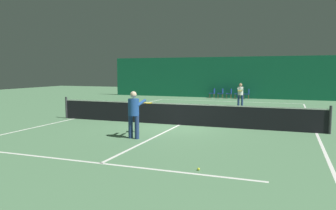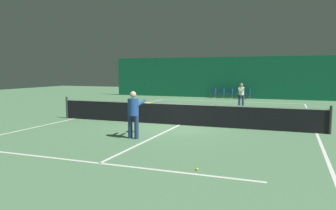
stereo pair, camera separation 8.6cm
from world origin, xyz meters
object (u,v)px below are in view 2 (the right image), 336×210
Objects in this scene: courtside_chair_2 at (231,93)px; courtside_chair_4 at (248,93)px; tennis_net at (179,113)px; courtside_chair_3 at (240,93)px; player_far at (241,93)px; tennis_ball at (197,169)px; courtside_chair_1 at (222,93)px; player_near at (134,111)px; courtside_chair_0 at (214,93)px.

courtside_chair_4 is (1.47, 0.00, 0.00)m from courtside_chair_2.
tennis_net reaches higher than courtside_chair_3.
player_far is 14.98m from tennis_ball.
courtside_chair_1 is 1.47m from courtside_chair_3.
player_far is 6.40m from courtside_chair_1.
player_near is 1.97× the size of courtside_chair_1.
tennis_ball is at bearing -126.48° from player_near.
courtside_chair_1 is 12.73× the size of tennis_ball.
courtside_chair_2 is (0.74, 0.00, 0.00)m from courtside_chair_1.
courtside_chair_2 and courtside_chair_3 have the same top height.
courtside_chair_3 is at bearing 90.00° from courtside_chair_1.
player_near reaches higher than player_far.
player_near is 18.01m from courtside_chair_0.
courtside_chair_0 reaches higher than tennis_ball.
tennis_ball is at bearing 9.65° from courtside_chair_1.
tennis_net reaches higher than courtside_chair_4.
courtside_chair_3 is 20.92m from tennis_ball.
tennis_net reaches higher than courtside_chair_2.
player_near reaches higher than tennis_ball.
courtside_chair_0 is 1.47m from courtside_chair_2.
player_far is at bearing -3.12° from player_near.
courtside_chair_4 reaches higher than tennis_ball.
courtside_chair_4 is at bearing 90.00° from courtside_chair_3.
courtside_chair_4 is 12.73× the size of tennis_ball.
courtside_chair_4 is (1.76, 17.96, -0.48)m from player_near.
courtside_chair_3 is at bearing 90.00° from courtside_chair_0.
courtside_chair_4 is at bearing 85.44° from tennis_net.
courtside_chair_2 is at bearing -90.00° from courtside_chair_4.
courtside_chair_1 is (-0.45, 17.96, -0.48)m from player_near.
courtside_chair_0 is 1.00× the size of courtside_chair_2.
player_far is 1.83× the size of courtside_chair_3.
courtside_chair_1 is at bearing 94.03° from tennis_net.
player_near reaches higher than courtside_chair_2.
courtside_chair_2 is 1.47m from courtside_chair_4.
tennis_ball is at bearing 11.61° from courtside_chair_0.
courtside_chair_3 is at bearing 95.67° from tennis_ball.
courtside_chair_4 is (1.17, 14.71, -0.03)m from tennis_net.
player_near is at bearing 137.26° from tennis_ball.
courtside_chair_4 is (-0.23, 5.90, -0.41)m from player_far.
tennis_net is 14.29× the size of courtside_chair_3.
tennis_ball is at bearing 3.66° from courtside_chair_4.
tennis_net reaches higher than tennis_ball.
player_far is 1.83× the size of courtside_chair_1.
player_near is at bearing -3.26° from courtside_chair_3.
player_far is 5.92m from courtside_chair_4.
tennis_ball is (1.33, -20.82, -0.45)m from courtside_chair_4.
player_far is at bearing 80.92° from tennis_net.
tennis_ball is at bearing -0.93° from player_far.
courtside_chair_0 is at bearing 10.05° from player_near.
courtside_chair_0 is at bearing -90.00° from courtside_chair_2.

